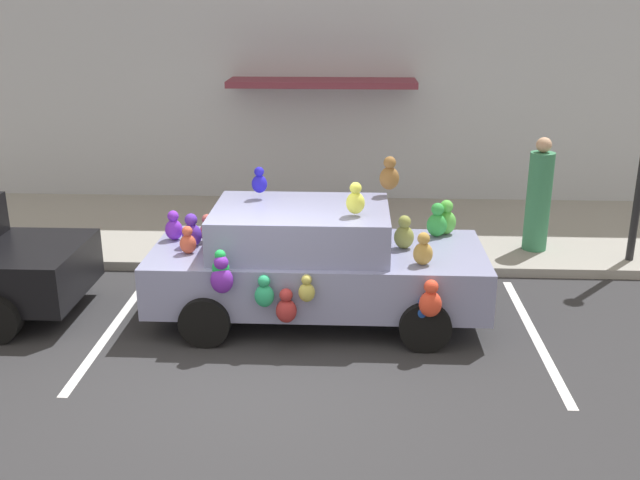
% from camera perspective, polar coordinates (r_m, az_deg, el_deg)
% --- Properties ---
extents(ground_plane, '(60.00, 60.00, 0.00)m').
position_cam_1_polar(ground_plane, '(8.75, -5.26, -9.83)').
color(ground_plane, '#2D2D30').
extents(sidewalk, '(24.00, 4.00, 0.15)m').
position_cam_1_polar(sidewalk, '(13.30, -2.39, 0.80)').
color(sidewalk, gray).
rests_on(sidewalk, ground).
extents(storefront_building, '(24.00, 1.25, 6.40)m').
position_cam_1_polar(storefront_building, '(14.82, -1.79, 14.96)').
color(storefront_building, '#B2B7C1').
rests_on(storefront_building, ground).
extents(parking_stripe_front, '(0.12, 3.60, 0.01)m').
position_cam_1_polar(parking_stripe_front, '(9.85, 16.43, -7.13)').
color(parking_stripe_front, silver).
rests_on(parking_stripe_front, ground).
extents(parking_stripe_rear, '(0.12, 3.60, 0.01)m').
position_cam_1_polar(parking_stripe_rear, '(10.06, -15.85, -6.50)').
color(parking_stripe_rear, silver).
rests_on(parking_stripe_rear, ground).
extents(plush_covered_car, '(4.38, 2.14, 2.09)m').
position_cam_1_polar(plush_covered_car, '(9.64, -0.48, -1.69)').
color(plush_covered_car, '#8084AB').
rests_on(plush_covered_car, ground).
extents(teddy_bear_on_sidewalk, '(0.43, 0.36, 0.82)m').
position_cam_1_polar(teddy_bear_on_sidewalk, '(11.69, -1.38, 0.59)').
color(teddy_bear_on_sidewalk, brown).
rests_on(teddy_bear_on_sidewalk, sidewalk).
extents(pedestrian_near_shopfront, '(0.39, 0.39, 1.87)m').
position_cam_1_polar(pedestrian_near_shopfront, '(12.35, 16.76, 3.13)').
color(pedestrian_near_shopfront, '#398258').
rests_on(pedestrian_near_shopfront, sidewalk).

